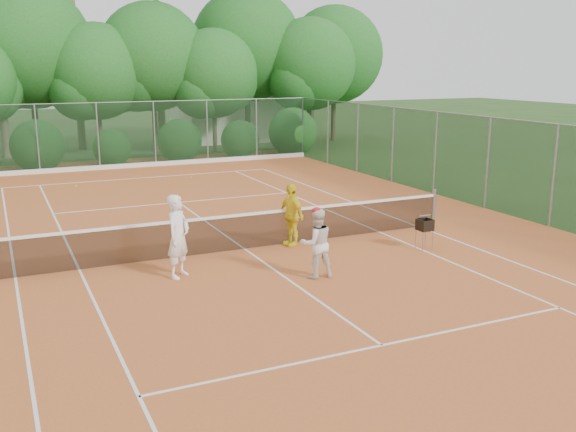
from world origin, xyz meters
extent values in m
plane|color=#244217|center=(0.00, 0.00, 0.00)|extent=(120.00, 120.00, 0.00)
cube|color=#C0622C|center=(0.00, 0.00, 0.01)|extent=(18.00, 36.00, 0.02)
cube|color=beige|center=(9.00, 24.00, 1.50)|extent=(8.00, 5.00, 3.00)
cylinder|color=gray|center=(5.94, 0.00, 0.57)|extent=(0.10, 0.10, 1.10)
cube|color=black|center=(0.00, 0.00, 0.48)|extent=(11.87, 0.03, 0.86)
cube|color=white|center=(0.00, 0.00, 0.95)|extent=(11.87, 0.04, 0.07)
imported|color=white|center=(-2.12, -1.41, 0.96)|extent=(0.81, 0.80, 1.88)
imported|color=white|center=(0.64, -2.72, 0.81)|extent=(0.81, 0.65, 1.57)
ellipsoid|color=red|center=(0.64, -2.72, 1.55)|extent=(0.22, 0.22, 0.14)
imported|color=yellow|center=(1.25, -0.12, 0.85)|extent=(0.58, 1.03, 1.65)
cylinder|color=gray|center=(4.07, -2.03, 0.27)|extent=(0.02, 0.02, 0.50)
cylinder|color=gray|center=(4.37, -1.72, 0.27)|extent=(0.02, 0.02, 0.50)
cube|color=black|center=(4.22, -1.87, 0.66)|extent=(0.34, 0.34, 0.29)
sphere|color=#BED230|center=(-2.85, 10.95, 0.05)|extent=(0.07, 0.07, 0.07)
sphere|color=#BBCF30|center=(1.80, 10.96, 0.05)|extent=(0.07, 0.07, 0.07)
sphere|color=#B5CA2F|center=(5.29, 11.21, 0.05)|extent=(0.07, 0.07, 0.07)
cube|color=white|center=(0.00, 11.88, 0.02)|extent=(11.03, 0.06, 0.01)
cube|color=white|center=(-5.49, 0.00, 0.02)|extent=(0.06, 23.77, 0.01)
cube|color=white|center=(5.49, 0.00, 0.02)|extent=(0.06, 23.77, 0.01)
cube|color=white|center=(-4.11, 0.00, 0.02)|extent=(0.06, 23.77, 0.01)
cube|color=white|center=(4.11, 0.00, 0.02)|extent=(0.06, 23.77, 0.01)
cube|color=white|center=(0.00, 6.40, 0.02)|extent=(8.23, 0.06, 0.01)
cube|color=white|center=(0.00, -6.40, 0.02)|extent=(8.23, 0.06, 0.01)
cube|color=white|center=(0.00, 0.00, 0.02)|extent=(0.06, 12.80, 0.01)
cube|color=#19381E|center=(0.00, 15.00, 1.52)|extent=(18.00, 0.02, 3.00)
cylinder|color=gray|center=(9.00, 15.00, 1.52)|extent=(0.07, 0.07, 3.00)
cube|color=#19381E|center=(9.00, -1.50, 1.52)|extent=(0.02, 33.00, 3.00)
cylinder|color=gray|center=(9.00, 15.00, 1.52)|extent=(0.07, 0.07, 3.00)
cylinder|color=brown|center=(-3.50, 21.00, 2.25)|extent=(0.31, 0.31, 4.50)
sphere|color=#205B1E|center=(-3.50, 21.00, 5.58)|extent=(6.30, 6.30, 6.30)
cylinder|color=brown|center=(-0.50, 19.50, 1.75)|extent=(0.24, 0.24, 3.50)
sphere|color=#205B1E|center=(-0.50, 19.50, 4.34)|extent=(4.90, 4.90, 4.90)
cylinder|color=brown|center=(2.50, 20.00, 2.05)|extent=(0.28, 0.28, 4.10)
sphere|color=#205B1E|center=(2.50, 20.00, 5.08)|extent=(5.74, 5.74, 5.74)
cylinder|color=brown|center=(5.50, 18.80, 1.70)|extent=(0.23, 0.23, 3.40)
sphere|color=#205B1E|center=(5.50, 18.80, 4.22)|extent=(4.76, 4.76, 4.76)
cylinder|color=brown|center=(8.50, 21.50, 2.33)|extent=(0.32, 0.32, 4.65)
sphere|color=#205B1E|center=(8.50, 21.50, 5.77)|extent=(6.51, 6.51, 6.51)
cylinder|color=brown|center=(11.50, 19.20, 1.90)|extent=(0.26, 0.26, 3.80)
sphere|color=#205B1E|center=(11.50, 19.20, 4.71)|extent=(5.32, 5.32, 5.32)
cylinder|color=brown|center=(14.00, 20.80, 2.12)|extent=(0.29, 0.29, 4.25)
sphere|color=#205B1E|center=(14.00, 20.80, 5.27)|extent=(5.95, 5.95, 5.95)
cone|color=brown|center=(-1.00, 23.00, 7.50)|extent=(0.44, 0.44, 15.00)
cone|color=brown|center=(3.00, 20.50, 5.00)|extent=(0.44, 0.44, 10.00)
cone|color=brown|center=(7.00, 22.50, 6.00)|extent=(0.44, 0.44, 12.00)
cone|color=brown|center=(11.00, 23.50, 7.00)|extent=(0.44, 0.44, 14.00)
camera|label=1|loc=(-5.68, -14.87, 4.65)|focal=40.00mm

